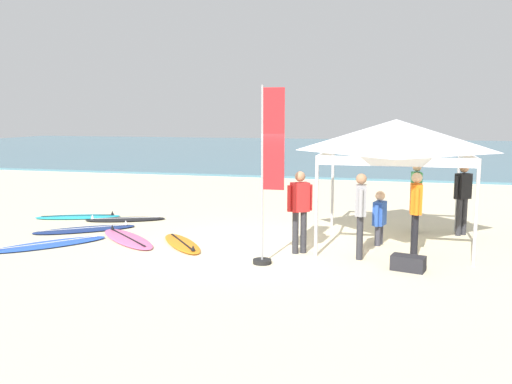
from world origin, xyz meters
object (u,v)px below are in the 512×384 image
(surfboard_pink, at_px, (127,239))
(person_orange, at_px, (416,208))
(surfboard_blue, at_px, (49,244))
(person_blue, at_px, (380,216))
(banner_flag, at_px, (268,183))
(surfboard_navy, at_px, (85,229))
(surfboard_black, at_px, (125,219))
(canopy_tent, at_px, (396,136))
(surfboard_cyan, at_px, (78,217))
(person_red, at_px, (300,206))
(gear_bag_near_tent, at_px, (408,263))
(person_grey, at_px, (360,210))
(person_black, at_px, (463,194))
(person_green, at_px, (416,192))
(surfboard_orange, at_px, (182,243))

(surfboard_pink, xyz_separation_m, person_orange, (6.32, 0.16, 0.95))
(surfboard_blue, distance_m, person_blue, 7.29)
(person_blue, bearing_deg, banner_flag, -134.39)
(person_blue, bearing_deg, surfboard_navy, -177.57)
(surfboard_navy, relative_size, person_orange, 1.38)
(surfboard_black, xyz_separation_m, person_blue, (6.74, -1.10, 0.62))
(canopy_tent, xyz_separation_m, banner_flag, (-2.32, -2.33, -0.81))
(surfboard_blue, bearing_deg, surfboard_cyan, 111.22)
(surfboard_pink, xyz_separation_m, person_red, (4.02, -0.18, 0.95))
(surfboard_pink, distance_m, gear_bag_near_tent, 6.25)
(surfboard_navy, height_order, person_grey, person_grey)
(surfboard_pink, bearing_deg, person_black, 17.86)
(surfboard_pink, distance_m, person_orange, 6.39)
(surfboard_blue, relative_size, person_orange, 1.36)
(person_black, bearing_deg, person_green, 178.98)
(surfboard_cyan, xyz_separation_m, person_orange, (8.89, -1.90, 0.95))
(surfboard_navy, xyz_separation_m, surfboard_black, (0.35, 1.40, 0.00))
(surfboard_blue, relative_size, person_blue, 1.94)
(surfboard_pink, relative_size, person_orange, 1.33)
(canopy_tent, height_order, gear_bag_near_tent, canopy_tent)
(banner_flag, bearing_deg, surfboard_orange, 155.39)
(surfboard_pink, distance_m, surfboard_orange, 1.40)
(surfboard_pink, bearing_deg, person_green, 20.72)
(canopy_tent, relative_size, person_blue, 2.61)
(surfboard_cyan, relative_size, person_grey, 1.38)
(surfboard_black, relative_size, person_blue, 1.81)
(surfboard_cyan, distance_m, person_green, 9.04)
(banner_flag, bearing_deg, gear_bag_near_tent, 4.47)
(surfboard_cyan, xyz_separation_m, surfboard_blue, (1.15, -2.97, -0.00))
(person_red, relative_size, banner_flag, 0.50)
(surfboard_orange, xyz_separation_m, person_black, (6.08, 2.54, 0.95))
(surfboard_orange, distance_m, banner_flag, 2.84)
(surfboard_cyan, distance_m, person_orange, 9.14)
(banner_flag, bearing_deg, canopy_tent, 45.11)
(surfboard_cyan, xyz_separation_m, banner_flag, (6.14, -3.19, 1.54))
(canopy_tent, distance_m, surfboard_orange, 5.24)
(surfboard_orange, bearing_deg, person_green, 27.03)
(surfboard_navy, distance_m, person_orange, 7.88)
(surfboard_blue, bearing_deg, banner_flag, -2.49)
(surfboard_blue, bearing_deg, person_red, 7.68)
(canopy_tent, relative_size, person_red, 1.83)
(surfboard_navy, relative_size, surfboard_black, 1.09)
(surfboard_black, distance_m, person_red, 5.69)
(surfboard_black, distance_m, surfboard_blue, 2.98)
(surfboard_blue, xyz_separation_m, person_red, (5.43, 0.73, 0.95))
(person_green, bearing_deg, person_blue, -118.85)
(person_green, height_order, person_orange, same)
(person_green, height_order, person_blue, person_green)
(surfboard_pink, relative_size, surfboard_blue, 0.98)
(surfboard_navy, bearing_deg, person_green, 12.67)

